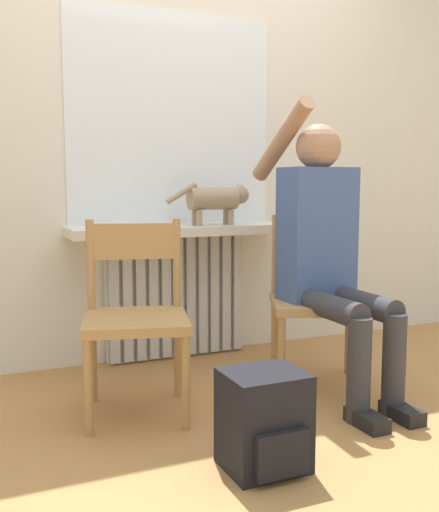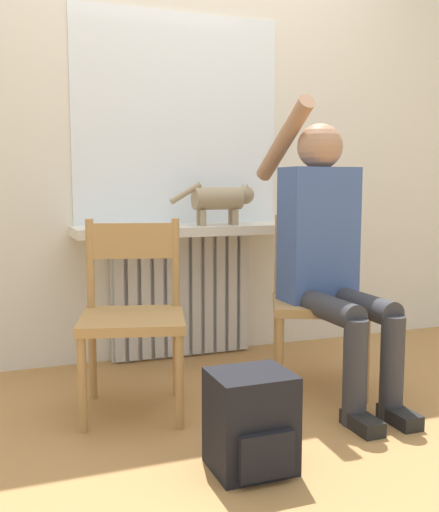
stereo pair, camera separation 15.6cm
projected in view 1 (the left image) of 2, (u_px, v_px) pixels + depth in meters
name	position (u px, v px, depth m)	size (l,w,h in m)	color
ground_plane	(275.00, 431.00, 2.38)	(12.00, 12.00, 0.00)	#B27F47
wall_with_window	(170.00, 117.00, 3.34)	(7.00, 0.06, 2.70)	silver
radiator	(176.00, 295.00, 3.39)	(0.81, 0.08, 0.71)	silver
windowsill	(183.00, 230.00, 3.23)	(1.23, 0.34, 0.05)	silver
window_glass	(172.00, 119.00, 3.31)	(1.18, 0.01, 1.16)	white
chair_left	(136.00, 314.00, 2.55)	(0.53, 0.53, 0.83)	#B2844C
chair_right	(317.00, 298.00, 2.91)	(0.57, 0.57, 0.83)	#B2844C
person	(328.00, 246.00, 2.78)	(0.36, 1.02, 1.38)	#333338
cat	(217.00, 199.00, 3.23)	(0.48, 0.12, 0.23)	#9E896B
backpack	(264.00, 421.00, 2.06)	(0.27, 0.27, 0.34)	black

